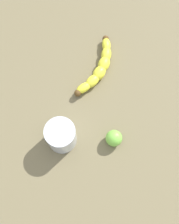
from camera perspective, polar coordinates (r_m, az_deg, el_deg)
The scene contains 4 objects.
wooden_tabletop at distance 86.78cm, azimuth 1.59°, elevation 4.14°, with size 120.00×120.00×3.00cm, color brown.
banana at distance 86.56cm, azimuth 1.87°, elevation 8.77°, with size 16.30×16.03×3.43cm.
smoothie_glass at distance 76.93cm, azimuth -5.62°, elevation -4.70°, with size 8.02×8.02×8.54cm.
lime_fruit at distance 78.56cm, azimuth 4.84°, elevation -5.17°, with size 4.56×4.56×4.56cm, color #75C142.
Camera 1 is at (-31.37, 13.21, 81.33)cm, focal length 46.36 mm.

